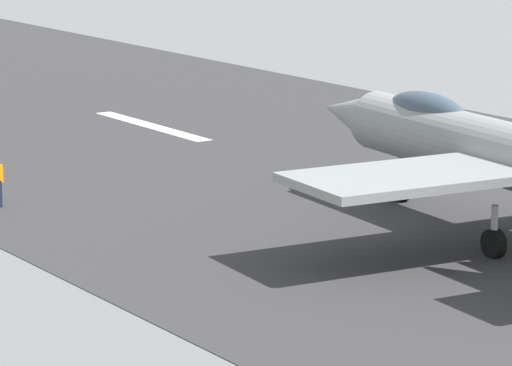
# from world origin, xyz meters

# --- Properties ---
(fighter_jet) EXTENTS (17.63, 13.86, 5.57)m
(fighter_jet) POSITION_xyz_m (3.40, 0.96, 2.38)
(fighter_jet) COLOR #929694
(fighter_jet) RESTS_ON ground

